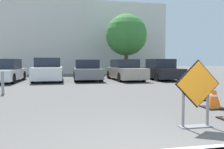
{
  "coord_description": "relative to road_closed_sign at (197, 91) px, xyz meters",
  "views": [
    {
      "loc": [
        -1.05,
        -2.54,
        1.29
      ],
      "look_at": [
        1.4,
        9.9,
        0.54
      ],
      "focal_mm": 35.0,
      "sensor_mm": 36.0,
      "label": 1
    }
  ],
  "objects": [
    {
      "name": "ground_plane",
      "position": [
        -1.39,
        8.73,
        -0.73
      ],
      "size": [
        96.0,
        96.0,
        0.0
      ],
      "primitive_type": "plane",
      "color": "#565451"
    },
    {
      "name": "road_closed_sign",
      "position": [
        0.0,
        0.0,
        0.0
      ],
      "size": [
        0.94,
        0.2,
        1.33
      ],
      "color": "black",
      "rests_on": "ground_plane"
    },
    {
      "name": "traffic_cone_second",
      "position": [
        1.48,
        1.53,
        -0.38
      ],
      "size": [
        0.54,
        0.54,
        0.71
      ],
      "color": "black",
      "rests_on": "ground_plane"
    },
    {
      "name": "traffic_cone_third",
      "position": [
        1.98,
        2.78,
        -0.35
      ],
      "size": [
        0.5,
        0.5,
        0.77
      ],
      "color": "black",
      "rests_on": "ground_plane"
    },
    {
      "name": "traffic_cone_fourth",
      "position": [
        2.34,
        3.92,
        -0.41
      ],
      "size": [
        0.43,
        0.43,
        0.66
      ],
      "color": "black",
      "rests_on": "ground_plane"
    },
    {
      "name": "parked_car_nearest",
      "position": [
        -6.44,
        11.09,
        -0.06
      ],
      "size": [
        1.91,
        4.46,
        1.46
      ],
      "rotation": [
        0.0,
        0.0,
        3.12
      ],
      "color": "white",
      "rests_on": "ground_plane"
    },
    {
      "name": "parked_car_second",
      "position": [
        -3.83,
        11.39,
        -0.02
      ],
      "size": [
        1.99,
        4.53,
        1.55
      ],
      "rotation": [
        0.0,
        0.0,
        3.18
      ],
      "color": "white",
      "rests_on": "ground_plane"
    },
    {
      "name": "parked_car_third",
      "position": [
        -1.21,
        11.58,
        -0.06
      ],
      "size": [
        1.87,
        4.64,
        1.43
      ],
      "rotation": [
        0.0,
        0.0,
        3.13
      ],
      "color": "slate",
      "rests_on": "ground_plane"
    },
    {
      "name": "parked_car_fourth",
      "position": [
        1.41,
        11.07,
        -0.06
      ],
      "size": [
        2.04,
        4.7,
        1.45
      ],
      "rotation": [
        0.0,
        0.0,
        3.21
      ],
      "color": "#A39984",
      "rests_on": "ground_plane"
    },
    {
      "name": "parked_car_fifth",
      "position": [
        4.03,
        10.89,
        -0.05
      ],
      "size": [
        1.88,
        4.09,
        1.48
      ],
      "rotation": [
        0.0,
        0.0,
        3.15
      ],
      "color": "black",
      "rests_on": "ground_plane"
    },
    {
      "name": "bollard_nearest",
      "position": [
        -5.02,
        5.42,
        -0.23
      ],
      "size": [
        0.12,
        0.12,
        0.93
      ],
      "color": "gray",
      "rests_on": "ground_plane"
    },
    {
      "name": "building_facade_backdrop",
      "position": [
        -1.08,
        22.09,
        3.18
      ],
      "size": [
        18.93,
        5.0,
        7.81
      ],
      "color": "beige",
      "rests_on": "ground_plane"
    },
    {
      "name": "street_tree_behind_lot",
      "position": [
        2.86,
        16.16,
        3.06
      ],
      "size": [
        3.86,
        3.86,
        5.73
      ],
      "color": "#513823",
      "rests_on": "ground_plane"
    }
  ]
}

